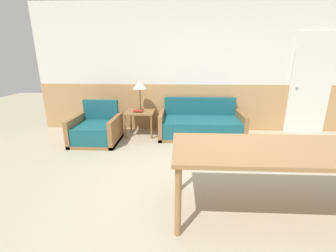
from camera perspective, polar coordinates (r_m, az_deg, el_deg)
The scene contains 9 objects.
ground_plane at distance 2.89m, azimuth 12.61°, elevation -16.76°, with size 16.00×16.00×0.00m, color #B2A58C.
wall_back at distance 5.03m, azimuth 8.59°, elevation 14.03°, with size 7.20×0.06×2.70m.
couch at distance 4.73m, azimuth 8.25°, elevation 0.10°, with size 1.70×0.87×0.76m.
armchair at distance 4.58m, azimuth -17.67°, elevation -1.12°, with size 0.86×0.84×0.77m.
side_table at distance 4.78m, azimuth -7.07°, elevation 2.95°, with size 0.59×0.59×0.52m.
table_lamp at distance 4.78m, azimuth -7.18°, elevation 10.18°, with size 0.29×0.29×0.62m.
book_stack at distance 4.67m, azimuth -7.62°, elevation 3.78°, with size 0.21×0.15×0.04m.
dining_table at distance 2.49m, azimuth 27.41°, elevation -6.39°, with size 2.19×0.83×0.74m.
entry_door at distance 5.71m, azimuth 32.47°, elevation 8.88°, with size 0.86×0.09×2.09m.
Camera 1 is at (-0.49, -2.37, 1.58)m, focal length 24.00 mm.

